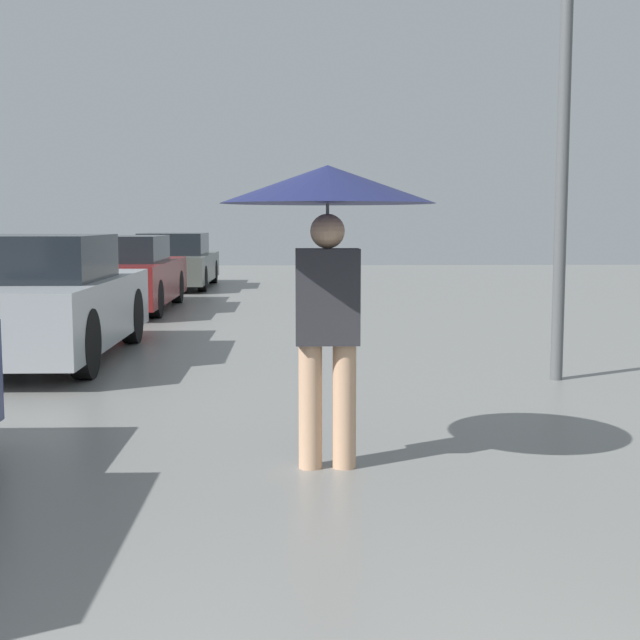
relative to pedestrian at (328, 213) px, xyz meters
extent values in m
cylinder|color=tan|center=(-0.10, 0.00, -1.16)|extent=(0.14, 0.14, 0.76)
cylinder|color=tan|center=(0.10, 0.00, -1.16)|extent=(0.14, 0.14, 0.76)
cube|color=#2D2D33|center=(0.00, 0.00, -0.50)|extent=(0.38, 0.22, 0.57)
sphere|color=tan|center=(0.00, 0.00, -0.11)|extent=(0.21, 0.21, 0.21)
cylinder|color=#515456|center=(0.00, 0.00, -0.25)|extent=(0.02, 0.02, 0.61)
cone|color=#191E4C|center=(0.00, 0.00, 0.17)|extent=(1.28, 1.28, 0.22)
cube|color=#9EA3A8|center=(-2.92, 4.42, -1.01)|extent=(1.65, 4.07, 0.69)
cube|color=black|center=(-2.92, 4.22, -0.43)|extent=(1.40, 1.83, 0.47)
cylinder|color=black|center=(-3.67, 5.68, -1.21)|extent=(0.18, 0.67, 0.67)
cylinder|color=black|center=(-2.18, 5.68, -1.21)|extent=(0.18, 0.67, 0.67)
cylinder|color=black|center=(-2.18, 3.16, -1.21)|extent=(0.18, 0.67, 0.67)
cube|color=maroon|center=(-3.10, 9.92, -1.05)|extent=(1.71, 4.24, 0.67)
cube|color=black|center=(-3.10, 9.70, -0.50)|extent=(1.45, 1.91, 0.43)
cylinder|color=black|center=(-3.87, 11.23, -1.25)|extent=(0.18, 0.60, 0.60)
cylinder|color=black|center=(-2.33, 11.23, -1.25)|extent=(0.18, 0.60, 0.60)
cylinder|color=black|center=(-3.87, 8.60, -1.25)|extent=(0.18, 0.60, 0.60)
cylinder|color=black|center=(-2.33, 8.60, -1.25)|extent=(0.18, 0.60, 0.60)
cube|color=#4C514C|center=(-2.86, 15.20, -1.09)|extent=(1.64, 4.28, 0.60)
cube|color=black|center=(-2.86, 14.98, -0.55)|extent=(1.39, 1.93, 0.48)
cylinder|color=black|center=(-3.60, 16.53, -1.26)|extent=(0.18, 0.56, 0.56)
cylinder|color=black|center=(-2.13, 16.53, -1.26)|extent=(0.18, 0.56, 0.56)
cylinder|color=black|center=(-3.60, 13.87, -1.26)|extent=(0.18, 0.56, 0.56)
cylinder|color=black|center=(-2.13, 13.87, -1.26)|extent=(0.18, 0.56, 0.56)
cylinder|color=#515456|center=(2.30, 2.98, 0.82)|extent=(0.12, 0.12, 4.72)
camera|label=1|loc=(-0.22, -5.29, -0.05)|focal=50.00mm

